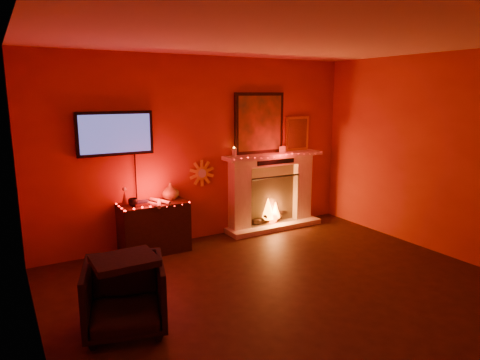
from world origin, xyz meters
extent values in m
plane|color=black|center=(0.00, 0.00, 0.00)|extent=(5.00, 5.00, 0.00)
plane|color=beige|center=(0.00, 0.00, 2.70)|extent=(5.00, 5.00, 0.00)
plane|color=#A42D1A|center=(0.00, 2.50, 1.35)|extent=(5.00, 0.00, 5.00)
plane|color=#A42D1A|center=(-2.50, 0.00, 1.35)|extent=(0.00, 5.00, 5.00)
plane|color=#A42D1A|center=(2.50, 0.00, 1.35)|extent=(0.00, 5.00, 5.00)
cube|color=beige|center=(1.15, 2.30, 0.04)|extent=(1.65, 0.40, 0.08)
cube|color=beige|center=(0.55, 2.39, 0.55)|extent=(0.30, 0.22, 0.95)
cube|color=beige|center=(1.75, 2.39, 0.55)|extent=(0.30, 0.22, 0.95)
cube|color=beige|center=(1.15, 2.39, 1.10)|extent=(1.50, 0.22, 0.14)
cube|color=beige|center=(1.15, 2.33, 1.20)|extent=(1.72, 0.34, 0.06)
cube|color=#917254|center=(1.15, 2.45, 0.55)|extent=(0.90, 0.10, 0.95)
cube|color=black|center=(1.15, 2.27, 0.47)|extent=(0.90, 0.02, 0.78)
cylinder|color=black|center=(1.05, 2.36, 0.14)|extent=(0.55, 0.09, 0.09)
cylinder|color=black|center=(1.23, 2.38, 0.20)|extent=(0.51, 0.18, 0.08)
cone|color=orange|center=(1.07, 2.36, 0.33)|extent=(0.20, 0.20, 0.34)
cone|color=orange|center=(1.22, 2.37, 0.29)|extent=(0.16, 0.16, 0.26)
sphere|color=#FF3F07|center=(1.15, 2.36, 0.16)|extent=(0.18, 0.18, 0.18)
cube|color=black|center=(0.95, 2.46, 1.71)|extent=(0.88, 0.05, 0.95)
cube|color=#C05119|center=(0.95, 2.44, 1.71)|extent=(0.78, 0.01, 0.85)
cube|color=gold|center=(1.70, 2.47, 1.51)|extent=(0.46, 0.04, 0.56)
cube|color=#AF7428|center=(1.70, 2.45, 1.51)|extent=(0.38, 0.01, 0.48)
cylinder|color=beige|center=(0.45, 2.38, 1.29)|extent=(0.07, 0.07, 0.12)
cube|color=beige|center=(1.33, 2.36, 1.28)|extent=(0.12, 0.01, 0.10)
cube|color=black|center=(-1.30, 2.46, 1.65)|extent=(1.00, 0.06, 0.58)
cube|color=#414CA9|center=(-1.30, 2.42, 1.65)|extent=(0.92, 0.01, 0.50)
cylinder|color=black|center=(-1.05, 2.47, 1.03)|extent=(0.02, 0.02, 0.66)
cylinder|color=gold|center=(-0.05, 2.48, 1.00)|extent=(0.20, 0.03, 0.20)
cylinder|color=beige|center=(-0.05, 2.46, 1.00)|extent=(0.13, 0.01, 0.13)
cube|color=black|center=(-0.89, 2.26, 0.35)|extent=(0.92, 0.46, 0.70)
imported|color=brown|center=(-0.61, 2.32, 0.82)|extent=(0.23, 0.23, 0.24)
imported|color=black|center=(-1.17, 2.24, 0.75)|extent=(0.13, 0.13, 0.10)
cylinder|color=beige|center=(-0.96, 2.17, 0.72)|extent=(0.17, 0.37, 0.05)
cylinder|color=beige|center=(-0.86, 2.10, 0.72)|extent=(0.17, 0.37, 0.05)
cylinder|color=beige|center=(-0.80, 2.23, 0.72)|extent=(0.19, 0.37, 0.05)
cube|color=#591C19|center=(-1.06, 2.24, 0.71)|extent=(0.20, 0.14, 0.03)
cube|color=navy|center=(-1.05, 2.25, 0.74)|extent=(0.17, 0.12, 0.02)
imported|color=black|center=(-1.79, 0.47, 0.33)|extent=(0.89, 0.90, 0.67)
camera|label=1|loc=(-2.70, -3.21, 2.16)|focal=32.00mm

